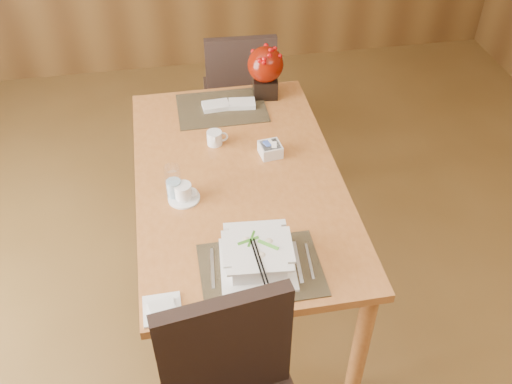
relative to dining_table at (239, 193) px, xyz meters
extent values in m
cube|color=#AE6730|center=(0.00, 0.00, 0.08)|extent=(0.90, 1.50, 0.04)
cylinder|color=#AE6730|center=(-0.39, -0.69, -0.30)|extent=(0.07, 0.07, 0.71)
cylinder|color=#AE6730|center=(-0.39, 0.69, -0.30)|extent=(0.07, 0.07, 0.71)
cylinder|color=#AE6730|center=(0.39, -0.69, -0.30)|extent=(0.07, 0.07, 0.71)
cylinder|color=#AE6730|center=(0.39, 0.69, -0.30)|extent=(0.07, 0.07, 0.71)
cube|color=black|center=(0.00, -0.55, 0.10)|extent=(0.45, 0.33, 0.01)
cube|color=black|center=(0.00, 0.55, 0.10)|extent=(0.45, 0.33, 0.01)
cube|color=silver|center=(-0.01, -0.53, 0.10)|extent=(0.30, 0.30, 0.01)
cube|color=silver|center=(-0.01, -0.53, 0.16)|extent=(0.21, 0.21, 0.09)
cylinder|color=#C9C26C|center=(-0.01, -0.53, 0.16)|extent=(0.18, 0.18, 0.08)
cylinder|color=silver|center=(-0.25, -0.11, 0.10)|extent=(0.14, 0.14, 0.01)
cylinder|color=silver|center=(-0.25, -0.11, 0.14)|extent=(0.09, 0.09, 0.07)
cylinder|color=black|center=(-0.25, -0.11, 0.17)|extent=(0.07, 0.07, 0.01)
cylinder|color=white|center=(-0.28, -0.08, 0.17)|extent=(0.08, 0.08, 0.16)
cube|color=silver|center=(0.17, 0.13, 0.13)|extent=(0.11, 0.11, 0.06)
cube|color=black|center=(0.24, 0.64, 0.15)|extent=(0.14, 0.14, 0.10)
sphere|color=maroon|center=(0.24, 0.64, 0.28)|extent=(0.19, 0.19, 0.19)
cube|color=silver|center=(-0.37, -0.67, 0.10)|extent=(0.13, 0.13, 0.01)
cube|color=black|center=(-0.18, -0.87, 0.10)|extent=(0.45, 0.11, 0.51)
cube|color=black|center=(0.18, 1.17, -0.23)|extent=(0.45, 0.45, 0.06)
cube|color=black|center=(0.17, 0.98, 0.03)|extent=(0.41, 0.07, 0.46)
cylinder|color=black|center=(0.36, 1.34, -0.45)|extent=(0.03, 0.03, 0.40)
cylinder|color=black|center=(0.34, 0.99, -0.45)|extent=(0.03, 0.03, 0.40)
cylinder|color=black|center=(0.01, 1.36, -0.45)|extent=(0.03, 0.03, 0.40)
cylinder|color=black|center=(-0.01, 1.00, -0.45)|extent=(0.03, 0.03, 0.40)
camera|label=1|loc=(-0.26, -1.91, 1.72)|focal=40.00mm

